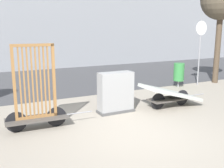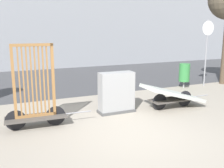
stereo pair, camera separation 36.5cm
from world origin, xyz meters
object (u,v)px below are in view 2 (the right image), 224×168
Objects in this scene: utility_cabinet at (116,94)px; sign_post at (207,43)px; trash_bin at (184,73)px; bike_cart_with_bedframe at (35,100)px; bike_cart_with_mattress at (173,95)px.

sign_post is at bearing 19.82° from utility_cabinet.
trash_bin is 0.36× the size of sign_post.
bike_cart_with_bedframe is 2.13× the size of trash_bin.
utility_cabinet reaches higher than bike_cart_with_mattress.
trash_bin is (4.04, 1.87, 0.10)m from utility_cabinet.
bike_cart_with_mattress is 4.25m from sign_post.
trash_bin is (6.43, 2.19, -0.07)m from bike_cart_with_bedframe.
bike_cart_with_bedframe is at bearing -161.15° from trash_bin.
utility_cabinet is at bearing -155.22° from trash_bin.
sign_post reaches higher than bike_cart_with_bedframe.
bike_cart_with_mattress is 2.31× the size of trash_bin.
trash_bin is at bearing 44.17° from bike_cart_with_mattress.
sign_post reaches higher than utility_cabinet.
bike_cart_with_bedframe is 4.21m from bike_cart_with_mattress.
bike_cart_with_bedframe is 1.82× the size of utility_cabinet.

